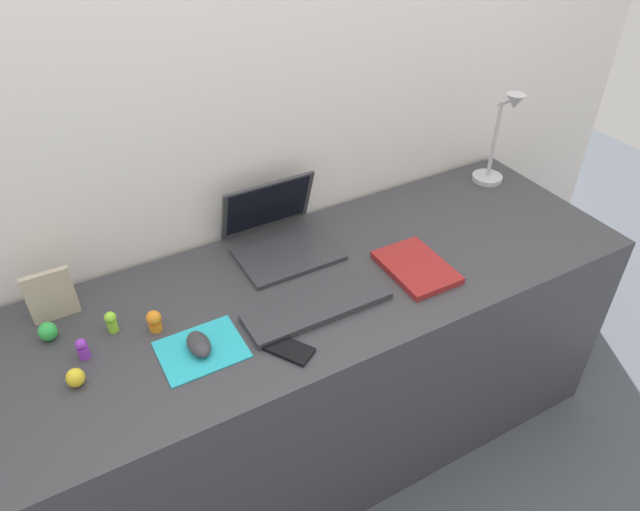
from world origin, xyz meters
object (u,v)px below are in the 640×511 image
Objects in this scene: keyboard at (317,306)px; mouse at (199,344)px; notebook_pad at (416,267)px; cell_phone at (288,349)px; toy_figurine_purple at (82,349)px; toy_figurine_green at (48,332)px; toy_figurine_yellow at (75,378)px; toy_figurine_lime at (111,321)px; picture_frame at (51,296)px; desk_lamp at (499,141)px; toy_figurine_orange at (154,320)px; laptop at (279,232)px.

mouse is (-0.33, 0.01, 0.01)m from keyboard.
notebook_pad is at bearing -0.40° from mouse.
mouse is 0.75× the size of cell_phone.
toy_figurine_purple reaches higher than mouse.
toy_figurine_purple is at bearing 173.30° from notebook_pad.
toy_figurine_yellow is at bearing -80.67° from toy_figurine_green.
toy_figurine_lime is (0.09, 0.06, 0.00)m from toy_figurine_purple.
toy_figurine_yellow is 0.19m from toy_figurine_lime.
notebook_pad is (0.34, 0.01, 0.00)m from keyboard.
picture_frame is at bearing 133.72° from mouse.
keyboard is 1.18× the size of desk_lamp.
toy_figurine_lime is (0.15, -0.05, 0.01)m from toy_figurine_green.
keyboard is 6.97× the size of toy_figurine_purple.
keyboard is 0.43m from toy_figurine_orange.
toy_figurine_yellow is (-0.49, 0.15, 0.02)m from cell_phone.
cell_phone is 2.10× the size of toy_figurine_orange.
laptop is at bearing 39.06° from mouse.
keyboard is at bearing -20.00° from toy_figurine_green.
toy_figurine_green is (-0.03, -0.08, -0.05)m from picture_frame.
toy_figurine_orange is at bearing 2.69° from toy_figurine_purple.
laptop is 0.48m from toy_figurine_orange.
keyboard is at bearing 3.21° from cell_phone.
mouse is 0.40× the size of notebook_pad.
picture_frame is (-0.62, 0.32, 0.06)m from keyboard.
picture_frame is at bearing 66.86° from toy_figurine_green.
desk_lamp is at bearing 4.02° from toy_figurine_lime.
toy_figurine_orange is 1.04× the size of toy_figurine_purple.
toy_figurine_lime is at bearing 110.12° from cell_phone.
toy_figurine_green reaches higher than toy_figurine_yellow.
toy_figurine_yellow is at bearing 172.98° from mouse.
notebook_pad is 0.76m from toy_figurine_orange.
picture_frame reaches higher than notebook_pad.
toy_figurine_purple is at bearing -59.06° from toy_figurine_green.
keyboard is at bearing -12.44° from toy_figurine_purple.
toy_figurine_orange is 0.24m from toy_figurine_yellow.
notebook_pad is at bearing -7.52° from toy_figurine_purple.
cell_phone is 0.51m from toy_figurine_yellow.
picture_frame is (-0.66, 0.00, 0.02)m from laptop.
picture_frame is at bearing 89.71° from toy_figurine_yellow.
toy_figurine_lime reaches higher than toy_figurine_orange.
picture_frame is at bearing 99.90° from toy_figurine_purple.
cell_phone is 0.53× the size of notebook_pad.
picture_frame reaches higher than toy_figurine_green.
toy_figurine_yellow is at bearing -157.24° from toy_figurine_orange.
mouse is at bearing -46.28° from picture_frame.
toy_figurine_lime is (-0.54, -0.12, -0.02)m from laptop.
cell_phone is 2.46× the size of toy_figurine_green.
toy_figurine_yellow is at bearing -130.06° from toy_figurine_lime.
toy_figurine_yellow is (-1.52, -0.24, -0.14)m from desk_lamp.
picture_frame is (-0.29, 0.30, 0.05)m from mouse.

